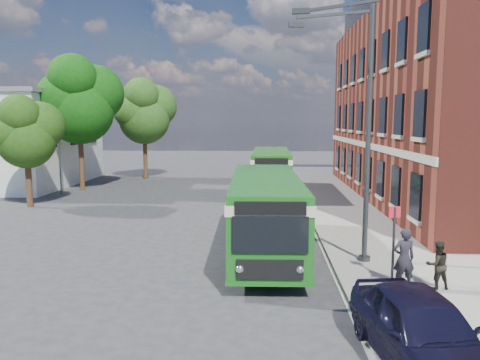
# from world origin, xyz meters

# --- Properties ---
(ground) EXTENTS (120.00, 120.00, 0.00)m
(ground) POSITION_xyz_m (0.00, 0.00, 0.00)
(ground) COLOR #2A2A2D
(ground) RESTS_ON ground
(pavement) EXTENTS (6.00, 48.00, 0.15)m
(pavement) POSITION_xyz_m (7.00, 8.00, 0.07)
(pavement) COLOR gray
(pavement) RESTS_ON ground
(kerb_line) EXTENTS (0.12, 48.00, 0.01)m
(kerb_line) POSITION_xyz_m (3.95, 8.00, 0.01)
(kerb_line) COLOR beige
(kerb_line) RESTS_ON ground
(brick_office) EXTENTS (12.10, 26.00, 14.20)m
(brick_office) POSITION_xyz_m (14.00, 12.00, 6.97)
(brick_office) COLOR maroon
(brick_office) RESTS_ON ground
(white_building) EXTENTS (9.40, 13.40, 7.30)m
(white_building) POSITION_xyz_m (-18.00, 18.00, 3.66)
(white_building) COLOR beige
(white_building) RESTS_ON ground
(flagpole) EXTENTS (0.95, 0.10, 9.00)m
(flagpole) POSITION_xyz_m (-12.45, 13.00, 4.94)
(flagpole) COLOR #313436
(flagpole) RESTS_ON ground
(street_lamp) EXTENTS (2.96, 2.38, 9.00)m
(street_lamp) POSITION_xyz_m (4.84, -2.00, 4.79)
(street_lamp) COLOR #313436
(street_lamp) RESTS_ON ground
(bus_stop_sign) EXTENTS (0.35, 0.08, 2.52)m
(bus_stop_sign) POSITION_xyz_m (5.60, -4.20, 1.51)
(bus_stop_sign) COLOR #313436
(bus_stop_sign) RESTS_ON ground
(bus_front) EXTENTS (2.85, 9.86, 3.02)m
(bus_front) POSITION_xyz_m (1.65, -0.83, 1.83)
(bus_front) COLOR #165A17
(bus_front) RESTS_ON ground
(bus_rear) EXTENTS (2.73, 10.15, 3.02)m
(bus_rear) POSITION_xyz_m (2.09, 14.41, 1.83)
(bus_rear) COLOR #1C6014
(bus_rear) RESTS_ON ground
(parked_car) EXTENTS (2.42, 4.76, 1.55)m
(parked_car) POSITION_xyz_m (4.80, -9.30, 0.93)
(parked_car) COLOR black
(parked_car) RESTS_ON pavement
(pedestrian_a) EXTENTS (0.71, 0.51, 1.82)m
(pedestrian_a) POSITION_xyz_m (5.77, -4.74, 1.06)
(pedestrian_a) COLOR black
(pedestrian_a) RESTS_ON pavement
(pedestrian_b) EXTENTS (0.77, 0.64, 1.45)m
(pedestrian_b) POSITION_xyz_m (6.76, -4.73, 0.88)
(pedestrian_b) COLOR black
(pedestrian_b) RESTS_ON pavement
(tree_left) EXTENTS (3.92, 3.73, 6.62)m
(tree_left) POSITION_xyz_m (-12.29, 8.28, 4.49)
(tree_left) COLOR #362413
(tree_left) RESTS_ON ground
(tree_mid) EXTENTS (5.77, 5.49, 9.74)m
(tree_mid) POSITION_xyz_m (-11.69, 14.91, 6.61)
(tree_mid) COLOR #362413
(tree_mid) RESTS_ON ground
(tree_right) EXTENTS (5.18, 4.92, 8.74)m
(tree_right) POSITION_xyz_m (-8.79, 22.05, 5.93)
(tree_right) COLOR #362413
(tree_right) RESTS_ON ground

